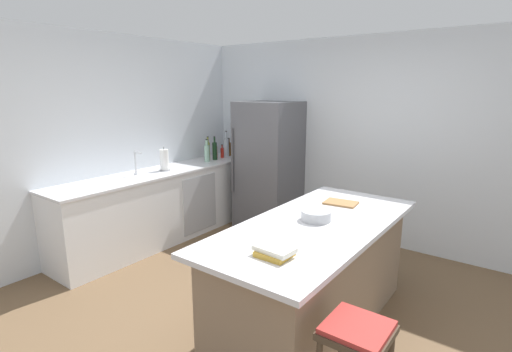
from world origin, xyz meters
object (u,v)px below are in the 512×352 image
object	(u,v)px
kitchen_island	(314,274)
vinegar_bottle	(216,152)
refrigerator	(269,166)
hot_sauce_bottle	(222,153)
gin_bottle	(207,152)
whiskey_bottle	(229,149)
olive_oil_bottle	(208,151)
paper_towel_roll	(164,160)
soda_bottle	(226,147)
sink_faucet	(136,162)
bar_stool	(356,345)
mixing_bowl	(316,215)
cookbook_stack	(274,251)
wine_bottle	(215,150)
cutting_board	(341,203)

from	to	relation	value
kitchen_island	vinegar_bottle	size ratio (longest dim) A/B	9.17
refrigerator	vinegar_bottle	xyz separation A→B (m)	(-0.88, -0.13, 0.13)
hot_sauce_bottle	gin_bottle	xyz separation A→B (m)	(0.04, -0.37, 0.05)
whiskey_bottle	gin_bottle	world-z (taller)	gin_bottle
olive_oil_bottle	paper_towel_roll	bearing A→B (deg)	-86.91
whiskey_bottle	gin_bottle	size ratio (longest dim) A/B	0.85
gin_bottle	soda_bottle	bearing A→B (deg)	95.46
kitchen_island	gin_bottle	distance (m)	2.85
vinegar_bottle	olive_oil_bottle	world-z (taller)	olive_oil_bottle
sink_faucet	vinegar_bottle	distance (m)	1.41
bar_stool	soda_bottle	size ratio (longest dim) A/B	1.74
sink_faucet	mixing_bowl	distance (m)	2.53
gin_bottle	paper_towel_roll	bearing A→B (deg)	-91.58
refrigerator	hot_sauce_bottle	bearing A→B (deg)	-177.33
whiskey_bottle	cookbook_stack	size ratio (longest dim) A/B	1.04
whiskey_bottle	wine_bottle	size ratio (longest dim) A/B	0.80
refrigerator	bar_stool	distance (m)	3.45
sink_faucet	whiskey_bottle	world-z (taller)	sink_faucet
bar_stool	wine_bottle	world-z (taller)	wine_bottle
bar_stool	sink_faucet	size ratio (longest dim) A/B	2.31
vinegar_bottle	olive_oil_bottle	size ratio (longest dim) A/B	0.68
olive_oil_bottle	mixing_bowl	xyz separation A→B (m)	(2.50, -1.34, -0.12)
bar_stool	mixing_bowl	bearing A→B (deg)	130.35
bar_stool	cookbook_stack	distance (m)	0.72
soda_bottle	cutting_board	bearing A→B (deg)	-25.72
vinegar_bottle	hot_sauce_bottle	bearing A→B (deg)	62.83
sink_faucet	olive_oil_bottle	distance (m)	1.23
bar_stool	kitchen_island	bearing A→B (deg)	130.99
sink_faucet	whiskey_bottle	xyz separation A→B (m)	(0.02, 1.71, -0.05)
sink_faucet	gin_bottle	size ratio (longest dim) A/B	0.92
bar_stool	soda_bottle	xyz separation A→B (m)	(-3.19, 2.57, 0.51)
wine_bottle	olive_oil_bottle	size ratio (longest dim) A/B	0.99
sink_faucet	vinegar_bottle	size ratio (longest dim) A/B	1.26
kitchen_island	wine_bottle	world-z (taller)	wine_bottle
kitchen_island	bar_stool	xyz separation A→B (m)	(0.69, -0.79, 0.10)
hot_sauce_bottle	cookbook_stack	xyz separation A→B (m)	(2.58, -2.39, -0.06)
whiskey_bottle	cutting_board	xyz separation A→B (m)	(2.47, -1.27, -0.12)
sink_faucet	olive_oil_bottle	size ratio (longest dim) A/B	0.86
soda_bottle	vinegar_bottle	size ratio (longest dim) A/B	1.67
paper_towel_roll	vinegar_bottle	xyz separation A→B (m)	(-0.06, 1.04, -0.04)
refrigerator	mixing_bowl	xyz separation A→B (m)	(1.63, -1.65, 0.06)
soda_bottle	mixing_bowl	bearing A→B (deg)	-34.88
hot_sauce_bottle	gin_bottle	size ratio (longest dim) A/B	0.63
whiskey_bottle	soda_bottle	world-z (taller)	soda_bottle
bar_stool	hot_sauce_bottle	bearing A→B (deg)	142.29
vinegar_bottle	olive_oil_bottle	xyz separation A→B (m)	(0.02, -0.18, 0.04)
sink_faucet	cookbook_stack	distance (m)	2.78
hot_sauce_bottle	olive_oil_bottle	bearing A→B (deg)	-96.19
sink_faucet	olive_oil_bottle	xyz separation A→B (m)	(0.03, 1.23, -0.02)
wine_bottle	cookbook_stack	distance (m)	3.38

